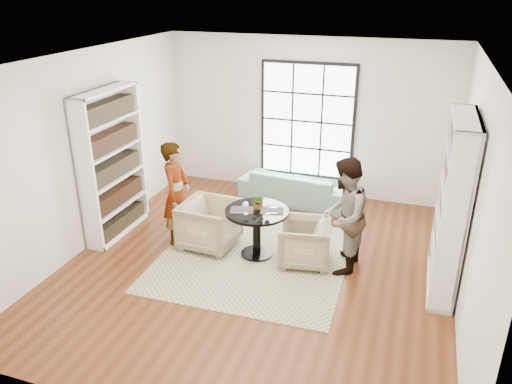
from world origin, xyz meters
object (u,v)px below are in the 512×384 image
(armchair_left, at_px, (210,224))
(person_right, at_px, (344,216))
(sofa, at_px, (296,186))
(person_left, at_px, (176,193))
(wine_glass_left, at_px, (246,205))
(wine_glass_right, at_px, (267,206))
(pedestal_table, at_px, (257,223))
(flower_centerpiece, at_px, (258,202))
(armchair_right, at_px, (304,242))

(armchair_left, height_order, person_right, person_right)
(person_right, bearing_deg, sofa, -146.96)
(person_left, relative_size, wine_glass_left, 8.57)
(wine_glass_right, bearing_deg, person_right, 5.37)
(pedestal_table, relative_size, wine_glass_right, 5.26)
(person_right, relative_size, wine_glass_right, 9.43)
(armchair_left, distance_m, person_left, 0.71)
(person_right, bearing_deg, person_left, -87.05)
(pedestal_table, xyz_separation_m, person_right, (1.29, 0.01, 0.30))
(person_left, distance_m, wine_glass_left, 1.24)
(armchair_left, relative_size, flower_centerpiece, 4.01)
(sofa, xyz_separation_m, armchair_left, (-0.85, -2.14, 0.08))
(sofa, height_order, wine_glass_left, wine_glass_left)
(wine_glass_right, bearing_deg, person_left, 175.42)
(armchair_left, height_order, wine_glass_left, wine_glass_left)
(armchair_left, xyz_separation_m, armchair_right, (1.53, -0.02, -0.04))
(pedestal_table, height_order, wine_glass_right, wine_glass_right)
(pedestal_table, height_order, wine_glass_left, wine_glass_left)
(wine_glass_left, distance_m, flower_centerpiece, 0.26)
(wine_glass_right, bearing_deg, wine_glass_left, -165.11)
(person_right, xyz_separation_m, flower_centerpiece, (-1.28, 0.05, 0.01))
(wine_glass_left, bearing_deg, person_left, 170.55)
(wine_glass_left, bearing_deg, pedestal_table, 56.36)
(person_right, distance_m, wine_glass_left, 1.42)
(armchair_left, bearing_deg, person_right, -86.87)
(person_left, height_order, person_right, person_right)
(flower_centerpiece, bearing_deg, armchair_left, -177.88)
(wine_glass_right, bearing_deg, pedestal_table, 154.27)
(person_left, height_order, flower_centerpiece, person_left)
(armchair_right, xyz_separation_m, person_right, (0.55, 0.00, 0.52))
(armchair_right, bearing_deg, pedestal_table, -98.34)
(person_left, bearing_deg, person_right, -95.88)
(person_left, distance_m, flower_centerpiece, 1.34)
(armchair_left, distance_m, flower_centerpiece, 0.93)
(pedestal_table, bearing_deg, person_right, 0.51)
(person_left, height_order, wine_glass_left, person_left)
(person_left, bearing_deg, flower_centerpiece, -94.21)
(flower_centerpiece, bearing_deg, sofa, 88.55)
(sofa, distance_m, wine_glass_left, 2.42)
(pedestal_table, distance_m, armchair_right, 0.77)
(sofa, bearing_deg, pedestal_table, 94.33)
(pedestal_table, height_order, flower_centerpiece, flower_centerpiece)
(armchair_right, bearing_deg, armchair_left, -99.96)
(armchair_right, distance_m, person_right, 0.75)
(pedestal_table, height_order, sofa, pedestal_table)
(person_right, bearing_deg, pedestal_table, -86.12)
(armchair_left, bearing_deg, wine_glass_right, -93.47)
(sofa, xyz_separation_m, wine_glass_right, (0.13, -2.26, 0.59))
(sofa, relative_size, armchair_right, 2.78)
(armchair_left, bearing_deg, sofa, -17.96)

